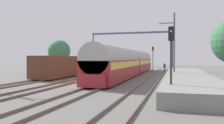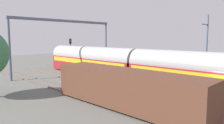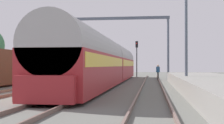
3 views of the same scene
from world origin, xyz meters
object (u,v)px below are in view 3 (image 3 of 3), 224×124
Objects in this scene: passenger_train at (107,62)px; person_crossing at (158,71)px; catenary_gantry at (104,32)px; railway_signal_far at (137,54)px.

passenger_train is 18.99× the size of person_crossing.
catenary_gantry is (-2.04, 11.38, 3.94)m from passenger_train.
passenger_train reaches higher than person_crossing.
railway_signal_far is (1.92, 16.06, 1.29)m from passenger_train.
person_crossing is 0.10× the size of catenary_gantry.
railway_signal_far is at bearing 83.19° from passenger_train.
passenger_train is 1.98× the size of catenary_gantry.
catenary_gantry is at bearing -16.99° from person_crossing.
passenger_train is at bearing 68.07° from person_crossing.
passenger_train is 6.45× the size of railway_signal_far.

